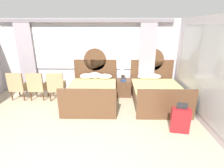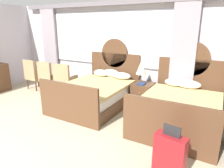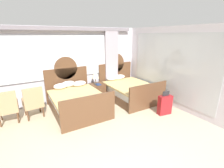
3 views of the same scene
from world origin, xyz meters
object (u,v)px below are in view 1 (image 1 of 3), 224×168
at_px(table_lamp_on_nightstand, 122,69).
at_px(armchair_by_window_centre, 37,85).
at_px(bed_near_mirror, 156,93).
at_px(armchair_by_window_right, 18,85).
at_px(suitcase_on_floor, 180,120).
at_px(bed_near_window, 93,92).
at_px(nightstand_between_beds, 124,88).
at_px(book_on_nightstand, 123,81).
at_px(armchair_by_window_left, 56,86).

height_order(table_lamp_on_nightstand, armchair_by_window_centre, table_lamp_on_nightstand).
relative_size(bed_near_mirror, table_lamp_on_nightstand, 3.61).
bearing_deg(armchair_by_window_right, bed_near_mirror, -2.38).
relative_size(armchair_by_window_right, suitcase_on_floor, 1.27).
xyz_separation_m(bed_near_window, bed_near_mirror, (2.11, -0.01, -0.01)).
bearing_deg(nightstand_between_beds, bed_near_mirror, -30.36).
height_order(bed_near_mirror, suitcase_on_floor, bed_near_mirror).
distance_m(bed_near_window, table_lamp_on_nightstand, 1.32).
bearing_deg(armchair_by_window_centre, book_on_nightstand, 6.19).
distance_m(table_lamp_on_nightstand, armchair_by_window_right, 3.61).
distance_m(bed_near_mirror, armchair_by_window_centre, 4.04).
bearing_deg(armchair_by_window_left, bed_near_mirror, -3.31).
bearing_deg(bed_near_mirror, nightstand_between_beds, 149.64).
bearing_deg(bed_near_window, armchair_by_window_left, 171.67).
distance_m(bed_near_window, armchair_by_window_left, 1.28).
distance_m(bed_near_mirror, suitcase_on_floor, 1.68).
bearing_deg(nightstand_between_beds, armchair_by_window_right, -173.33).
bearing_deg(nightstand_between_beds, bed_near_window, -150.17).
height_order(bed_near_mirror, book_on_nightstand, bed_near_mirror).
bearing_deg(bed_near_mirror, armchair_by_window_right, 177.62).
bearing_deg(bed_near_window, suitcase_on_floor, -36.02).
bearing_deg(bed_near_window, book_on_nightstand, 25.82).
distance_m(bed_near_window, armchair_by_window_right, 2.58).
distance_m(book_on_nightstand, armchair_by_window_left, 2.32).
height_order(nightstand_between_beds, book_on_nightstand, book_on_nightstand).
height_order(book_on_nightstand, armchair_by_window_centre, armchair_by_window_centre).
height_order(book_on_nightstand, armchair_by_window_left, armchair_by_window_left).
xyz_separation_m(armchair_by_window_centre, armchair_by_window_right, (-0.65, 0.00, 0.00)).
xyz_separation_m(bed_near_window, armchair_by_window_left, (-1.25, 0.18, 0.16)).
relative_size(nightstand_between_beds, armchair_by_window_centre, 0.60).
distance_m(book_on_nightstand, suitcase_on_floor, 2.54).
height_order(armchair_by_window_centre, suitcase_on_floor, armchair_by_window_centre).
relative_size(table_lamp_on_nightstand, armchair_by_window_right, 0.61).
bearing_deg(table_lamp_on_nightstand, armchair_by_window_right, -173.48).
bearing_deg(book_on_nightstand, nightstand_between_beds, 80.29).
bearing_deg(armchair_by_window_right, armchair_by_window_left, 0.02).
xyz_separation_m(bed_near_window, book_on_nightstand, (1.04, 0.50, 0.25)).
distance_m(armchair_by_window_left, armchair_by_window_right, 1.31).
distance_m(nightstand_between_beds, book_on_nightstand, 0.33).
bearing_deg(armchair_by_window_right, suitcase_on_floor, -20.89).
xyz_separation_m(table_lamp_on_nightstand, suitcase_on_floor, (1.32, -2.27, -0.69)).
relative_size(bed_near_window, book_on_nightstand, 8.27).
distance_m(bed_near_window, armchair_by_window_centre, 1.93).
distance_m(bed_near_mirror, table_lamp_on_nightstand, 1.44).
xyz_separation_m(bed_near_mirror, book_on_nightstand, (-1.07, 0.52, 0.26)).
bearing_deg(book_on_nightstand, armchair_by_window_centre, -173.81).
xyz_separation_m(bed_near_mirror, table_lamp_on_nightstand, (-1.13, 0.60, 0.65)).
relative_size(nightstand_between_beds, table_lamp_on_nightstand, 0.99).
height_order(armchair_by_window_centre, armchair_by_window_right, same).
bearing_deg(table_lamp_on_nightstand, suitcase_on_floor, -59.75).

